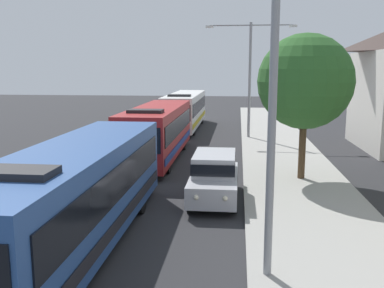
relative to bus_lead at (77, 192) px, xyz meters
name	(u,v)px	position (x,y,z in m)	size (l,w,h in m)	color
bus_lead	(77,192)	(0.00, 0.00, 0.00)	(2.58, 11.57, 3.21)	#284C8C
bus_second_in_line	(158,130)	(0.00, 12.60, 0.00)	(2.58, 10.79, 3.21)	maroon
bus_middle	(185,109)	(0.00, 25.56, 0.00)	(2.58, 12.43, 3.21)	silver
white_suv	(214,175)	(3.70, 5.08, -0.66)	(1.86, 4.63, 1.90)	#B7B7BC
streetlamp_near	(273,77)	(5.40, -1.39, 3.36)	(5.96, 0.28, 7.95)	gray
streetlamp_mid	(250,67)	(5.40, 20.51, 3.60)	(6.51, 0.28, 8.33)	gray
roadside_tree	(305,82)	(7.59, 8.45, 2.95)	(4.32, 4.32, 6.66)	#4C3823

